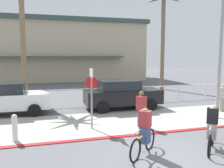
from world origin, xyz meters
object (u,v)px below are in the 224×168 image
Objects in this scene: bollard_1 at (15,127)px; cyclist_yellow_0 at (144,133)px; car_white_1 at (5,98)px; stop_sign_bike_lane at (91,90)px; pedestrian_1 at (223,99)px; palm_tree_1 at (22,8)px; pedestrian_0 at (141,111)px; palm_tree_2 at (163,22)px; car_black_2 at (122,94)px; cyclist_blue_1 at (212,129)px.

cyclist_yellow_0 is at bearing -29.89° from bollard_1.
stop_sign_bike_lane is at bearing -43.45° from car_white_1.
cyclist_yellow_0 is at bearing -147.40° from pedestrian_1.
car_white_1 reaches higher than pedestrian_1.
palm_tree_1 reaches higher than stop_sign_bike_lane.
bollard_1 is (-2.96, -0.71, -1.16)m from stop_sign_bike_lane.
bollard_1 is 0.64× the size of pedestrian_1.
palm_tree_1 is at bearing 123.73° from pedestrian_0.
pedestrian_0 is 1.01× the size of pedestrian_1.
pedestrian_1 is at bearing -12.50° from car_white_1.
palm_tree_2 is 1.95× the size of car_black_2.
stop_sign_bike_lane is at bearing -171.46° from pedestrian_1.
palm_tree_2 is 5.71× the size of cyclist_yellow_0.
car_white_1 is 10.06m from cyclist_blue_1.
stop_sign_bike_lane is 0.58× the size of car_white_1.
palm_tree_1 is 5.26× the size of pedestrian_0.
cyclist_blue_1 is at bearing -66.90° from pedestrian_0.
stop_sign_bike_lane is 1.61× the size of pedestrian_0.
bollard_1 is 10.15m from palm_tree_1.
palm_tree_1 is 12.78m from cyclist_yellow_0.
car_white_1 is 2.77× the size of pedestrian_0.
palm_tree_2 reaches higher than pedestrian_1.
cyclist_yellow_0 is 1.00× the size of cyclist_blue_1.
stop_sign_bike_lane is 3.36m from cyclist_yellow_0.
cyclist_blue_1 is at bearing -81.82° from car_black_2.
pedestrian_1 is at bearing 8.54° from stop_sign_bike_lane.
palm_tree_2 is 10.70m from pedestrian_1.
cyclist_yellow_0 is at bearing -53.47° from car_white_1.
pedestrian_0 is (5.32, -7.96, -5.56)m from palm_tree_1.
car_white_1 is at bearing 126.53° from cyclist_yellow_0.
stop_sign_bike_lane is 3.25m from bollard_1.
bollard_1 is at bearing 150.11° from cyclist_yellow_0.
palm_tree_2 is (11.62, 11.02, 5.60)m from bollard_1.
cyclist_yellow_0 is (4.04, -2.32, 0.18)m from bollard_1.
car_black_2 is (6.32, -0.34, 0.00)m from car_white_1.
car_white_1 is 11.77m from pedestrian_1.
car_white_1 is at bearing -99.92° from palm_tree_1.
car_black_2 is at bearing -131.86° from palm_tree_2.
car_white_1 is (-3.89, 3.69, -0.81)m from stop_sign_bike_lane.
car_black_2 reaches higher than pedestrian_0.
stop_sign_bike_lane is at bearing 171.54° from pedestrian_0.
bollard_1 is 0.12× the size of palm_tree_2.
palm_tree_2 reaches higher than cyclist_blue_1.
palm_tree_2 is 5.39× the size of pedestrian_0.
car_white_1 is at bearing -152.18° from palm_tree_2.
car_black_2 is 2.93× the size of cyclist_yellow_0.
palm_tree_2 reaches higher than car_black_2.
cyclist_blue_1 reaches higher than bollard_1.
pedestrian_1 is (10.79, -6.51, -5.57)m from palm_tree_1.
car_white_1 is 1.00× the size of car_black_2.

